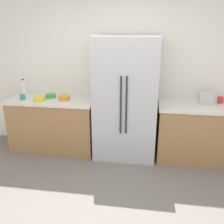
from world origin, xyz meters
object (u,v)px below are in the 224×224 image
object	(u,v)px
refrigerator	(126,99)
bowl_c	(39,99)
toaster	(206,98)
cup_a	(220,100)
cup_b	(23,97)
bowl_b	(64,98)
bottle_a	(24,89)
bowl_a	(51,96)

from	to	relation	value
refrigerator	bowl_c	world-z (taller)	refrigerator
toaster	cup_a	size ratio (longest dim) A/B	2.03
cup_b	bowl_b	bearing A→B (deg)	7.05
bowl_c	refrigerator	bearing A→B (deg)	4.56
cup_a	bowl_c	distance (m)	2.83
refrigerator	bottle_a	bearing A→B (deg)	174.39
bowl_a	bowl_c	size ratio (longest dim) A/B	0.93
cup_a	cup_b	bearing A→B (deg)	-175.07
cup_b	bowl_c	size ratio (longest dim) A/B	0.48
bottle_a	bowl_a	xyz separation A→B (m)	(0.50, -0.07, -0.09)
refrigerator	bottle_a	size ratio (longest dim) A/B	6.66
cup_b	bowl_a	distance (m)	0.44
refrigerator	cup_a	xyz separation A→B (m)	(1.45, 0.20, -0.01)
toaster	bowl_b	world-z (taller)	toaster
bottle_a	cup_b	distance (m)	0.27
toaster	bowl_c	world-z (taller)	toaster
bowl_b	refrigerator	bearing A→B (deg)	-0.75
bowl_a	bowl_b	distance (m)	0.29
toaster	cup_a	xyz separation A→B (m)	(0.23, 0.07, -0.03)
cup_a	bowl_a	xyz separation A→B (m)	(-2.71, -0.09, -0.02)
cup_b	bowl_b	distance (m)	0.68
refrigerator	cup_a	bearing A→B (deg)	7.81
cup_a	cup_b	size ratio (longest dim) A/B	1.18
bowl_b	cup_b	bearing A→B (deg)	-172.95
toaster	bowl_a	size ratio (longest dim) A/B	1.24
bowl_a	bowl_b	world-z (taller)	bowl_b
cup_a	bowl_b	bearing A→B (deg)	-175.66
cup_a	bowl_c	xyz separation A→B (m)	(-2.82, -0.31, -0.02)
bottle_a	bowl_b	bearing A→B (deg)	-11.77
cup_a	bowl_b	world-z (taller)	cup_a
toaster	bottle_a	xyz separation A→B (m)	(-2.98, 0.04, 0.03)
bowl_a	bowl_c	xyz separation A→B (m)	(-0.10, -0.22, 0.00)
refrigerator	toaster	distance (m)	1.22
refrigerator	cup_b	distance (m)	1.67
toaster	bottle_a	distance (m)	2.98
cup_a	refrigerator	bearing A→B (deg)	-172.19
cup_b	bowl_a	xyz separation A→B (m)	(0.40, 0.18, -0.01)
cup_a	bowl_a	size ratio (longest dim) A/B	0.61
cup_a	bowl_c	bearing A→B (deg)	-173.76
toaster	bowl_c	xyz separation A→B (m)	(-2.58, -0.24, -0.05)
bowl_c	bowl_a	bearing A→B (deg)	64.79
bowl_a	bowl_c	distance (m)	0.24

